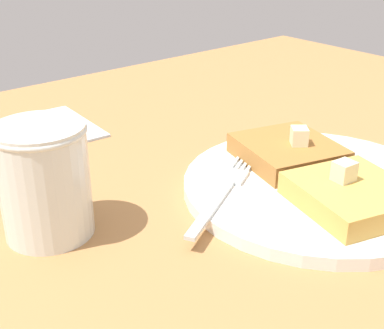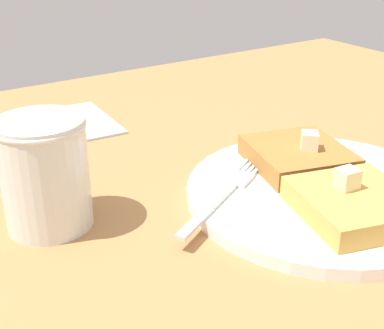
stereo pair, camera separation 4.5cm
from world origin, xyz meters
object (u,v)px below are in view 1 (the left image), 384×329
Objects in this scene: fork at (226,187)px; syrup_jar at (45,183)px; plate at (316,186)px; napkin at (27,134)px.

fork is 1.58× the size of syrup_jar.
fork reaches higher than plate.
fork is at bearing -119.30° from plate.
syrup_jar is at bearing -19.40° from napkin.
fork is 27.70cm from napkin.
syrup_jar is 23.04cm from napkin.
syrup_jar is at bearing -110.14° from fork.
fork is at bearing 69.86° from syrup_jar.
napkin is at bearing 160.60° from syrup_jar.
napkin is (-30.98, -14.72, -0.50)cm from plate.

